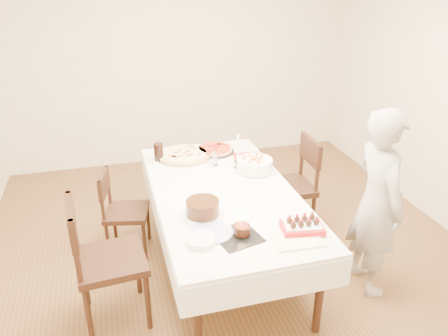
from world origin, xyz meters
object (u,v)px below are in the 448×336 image
object	(u,v)px
chair_right_savory	(288,187)
chair_left_dessert	(111,261)
layer_cake	(203,208)
birthday_cake	(242,225)
cola_glass	(159,152)
pasta_bowl	(255,165)
chair_left_savory	(127,212)
strawberry_box	(302,227)
pizza_pepperoni	(215,149)
pizza_white	(184,155)
dining_table	(224,229)
person	(377,203)
taper_candle	(238,151)

from	to	relation	value
chair_right_savory	chair_left_dessert	world-z (taller)	chair_left_dessert
layer_cake	birthday_cake	world-z (taller)	birthday_cake
cola_glass	chair_left_dessert	bearing A→B (deg)	-114.18
pasta_bowl	layer_cake	bearing A→B (deg)	-134.75
chair_left_savory	pasta_bowl	bearing A→B (deg)	-175.26
layer_cake	strawberry_box	size ratio (longest dim) A/B	1.10
chair_left_dessert	pizza_pepperoni	distance (m)	1.66
chair_right_savory	pizza_white	world-z (taller)	chair_right_savory
dining_table	chair_right_savory	distance (m)	0.84
pizza_white	pasta_bowl	world-z (taller)	pasta_bowl
layer_cake	cola_glass	bearing A→B (deg)	98.97
chair_right_savory	cola_glass	distance (m)	1.29
chair_left_dessert	pasta_bowl	xyz separation A→B (m)	(1.33, 0.69, 0.29)
chair_left_savory	chair_left_dessert	distance (m)	0.87
cola_glass	layer_cake	world-z (taller)	cola_glass
dining_table	cola_glass	distance (m)	0.99
chair_left_dessert	dining_table	bearing A→B (deg)	-162.19
person	pizza_pepperoni	world-z (taller)	person
layer_cake	dining_table	bearing A→B (deg)	52.55
person	taper_candle	world-z (taller)	person
chair_right_savory	pizza_pepperoni	bearing A→B (deg)	145.76
strawberry_box	pizza_white	bearing A→B (deg)	110.30
cola_glass	pasta_bowl	bearing A→B (deg)	-30.52
chair_left_dessert	cola_glass	xyz separation A→B (m)	(0.52, 1.16, 0.32)
birthday_cake	cola_glass	bearing A→B (deg)	104.76
birthday_cake	chair_left_dessert	bearing A→B (deg)	163.34
chair_left_savory	pizza_white	size ratio (longest dim) A/B	1.49
person	birthday_cake	distance (m)	1.14
strawberry_box	dining_table	bearing A→B (deg)	116.72
chair_left_dessert	pizza_pepperoni	xyz separation A→B (m)	(1.09, 1.22, 0.26)
taper_candle	cola_glass	size ratio (longest dim) A/B	2.02
dining_table	pizza_white	xyz separation A→B (m)	(-0.19, 0.78, 0.40)
dining_table	chair_right_savory	bearing A→B (deg)	26.67
chair_left_savory	birthday_cake	size ratio (longest dim) A/B	6.20
dining_table	pizza_pepperoni	distance (m)	0.93
chair_left_savory	chair_left_dessert	world-z (taller)	chair_left_dessert
person	strawberry_box	distance (m)	0.73
chair_right_savory	chair_left_savory	xyz separation A→B (m)	(-1.54, 0.08, -0.09)
pizza_white	chair_right_savory	bearing A→B (deg)	-23.17
chair_left_savory	pizza_white	distance (m)	0.78
chair_right_savory	chair_left_savory	distance (m)	1.55
chair_right_savory	pizza_white	xyz separation A→B (m)	(-0.94, 0.40, 0.28)
chair_left_savory	pasta_bowl	xyz separation A→B (m)	(1.16, -0.16, 0.40)
birthday_cake	strawberry_box	size ratio (longest dim) A/B	0.45
chair_right_savory	strawberry_box	bearing A→B (deg)	-106.80
dining_table	pasta_bowl	bearing A→B (deg)	38.69
person	layer_cake	bearing A→B (deg)	81.83
pasta_bowl	pizza_white	bearing A→B (deg)	139.36
chair_right_savory	taper_candle	size ratio (longest dim) A/B	2.92
cola_glass	taper_candle	bearing A→B (deg)	-28.25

